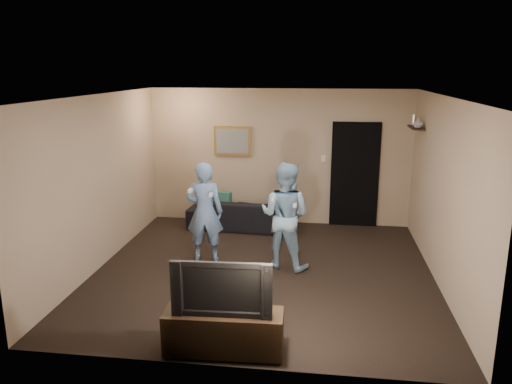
# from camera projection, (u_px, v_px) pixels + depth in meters

# --- Properties ---
(ground) EXTENTS (5.00, 5.00, 0.00)m
(ground) POSITION_uv_depth(u_px,v_px,m) (263.00, 271.00, 7.51)
(ground) COLOR black
(ground) RESTS_ON ground
(ceiling) EXTENTS (5.00, 5.00, 0.04)m
(ceiling) POSITION_uv_depth(u_px,v_px,m) (264.00, 96.00, 6.88)
(ceiling) COLOR silver
(ceiling) RESTS_ON wall_back
(wall_back) EXTENTS (5.00, 0.04, 2.60)m
(wall_back) POSITION_uv_depth(u_px,v_px,m) (279.00, 157.00, 9.60)
(wall_back) COLOR tan
(wall_back) RESTS_ON ground
(wall_front) EXTENTS (5.00, 0.04, 2.60)m
(wall_front) POSITION_uv_depth(u_px,v_px,m) (233.00, 248.00, 4.79)
(wall_front) COLOR tan
(wall_front) RESTS_ON ground
(wall_left) EXTENTS (0.04, 5.00, 2.60)m
(wall_left) POSITION_uv_depth(u_px,v_px,m) (99.00, 182.00, 7.52)
(wall_left) COLOR tan
(wall_left) RESTS_ON ground
(wall_right) EXTENTS (0.04, 5.00, 2.60)m
(wall_right) POSITION_uv_depth(u_px,v_px,m) (443.00, 193.00, 6.87)
(wall_right) COLOR tan
(wall_right) RESTS_ON ground
(sofa) EXTENTS (1.95, 0.87, 0.55)m
(sofa) POSITION_uv_depth(u_px,v_px,m) (239.00, 214.00, 9.47)
(sofa) COLOR black
(sofa) RESTS_ON ground
(throw_pillow) EXTENTS (0.47, 0.24, 0.45)m
(throw_pillow) POSITION_uv_depth(u_px,v_px,m) (220.00, 203.00, 9.46)
(throw_pillow) COLOR #1A4E46
(throw_pillow) RESTS_ON sofa
(painting_frame) EXTENTS (0.72, 0.05, 0.57)m
(painting_frame) POSITION_uv_depth(u_px,v_px,m) (233.00, 141.00, 9.62)
(painting_frame) COLOR olive
(painting_frame) RESTS_ON wall_back
(painting_canvas) EXTENTS (0.62, 0.01, 0.47)m
(painting_canvas) POSITION_uv_depth(u_px,v_px,m) (232.00, 141.00, 9.59)
(painting_canvas) COLOR slate
(painting_canvas) RESTS_ON painting_frame
(doorway) EXTENTS (0.90, 0.06, 2.00)m
(doorway) POSITION_uv_depth(u_px,v_px,m) (355.00, 175.00, 9.46)
(doorway) COLOR black
(doorway) RESTS_ON ground
(light_switch) EXTENTS (0.08, 0.02, 0.12)m
(light_switch) POSITION_uv_depth(u_px,v_px,m) (323.00, 158.00, 9.47)
(light_switch) COLOR silver
(light_switch) RESTS_ON wall_back
(wall_shelf) EXTENTS (0.20, 0.60, 0.03)m
(wall_shelf) POSITION_uv_depth(u_px,v_px,m) (416.00, 128.00, 8.45)
(wall_shelf) COLOR black
(wall_shelf) RESTS_ON wall_right
(shelf_vase) EXTENTS (0.21, 0.21, 0.17)m
(shelf_vase) POSITION_uv_depth(u_px,v_px,m) (418.00, 123.00, 8.25)
(shelf_vase) COLOR #9E9EA3
(shelf_vase) RESTS_ON wall_shelf
(shelf_figurine) EXTENTS (0.06, 0.06, 0.18)m
(shelf_figurine) POSITION_uv_depth(u_px,v_px,m) (414.00, 120.00, 8.68)
(shelf_figurine) COLOR white
(shelf_figurine) RESTS_ON wall_shelf
(tv_console) EXTENTS (1.28, 0.46, 0.45)m
(tv_console) POSITION_uv_depth(u_px,v_px,m) (224.00, 331.00, 5.31)
(tv_console) COLOR black
(tv_console) RESTS_ON ground
(television) EXTENTS (1.05, 0.18, 0.60)m
(television) POSITION_uv_depth(u_px,v_px,m) (223.00, 286.00, 5.18)
(television) COLOR black
(television) RESTS_ON tv_console
(wii_player_left) EXTENTS (0.61, 0.51, 1.58)m
(wii_player_left) POSITION_uv_depth(u_px,v_px,m) (205.00, 212.00, 7.77)
(wii_player_left) COLOR #698AB6
(wii_player_left) RESTS_ON ground
(wii_player_right) EXTENTS (0.94, 0.83, 1.63)m
(wii_player_right) POSITION_uv_depth(u_px,v_px,m) (285.00, 216.00, 7.50)
(wii_player_right) COLOR #8BB1CA
(wii_player_right) RESTS_ON ground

